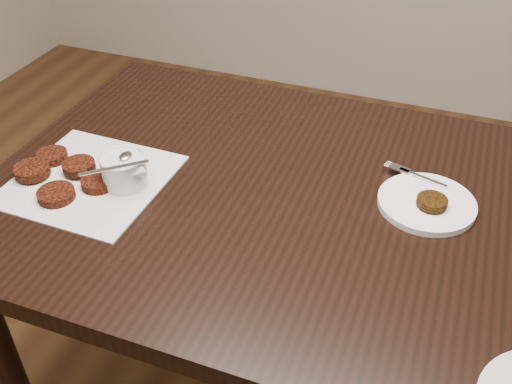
# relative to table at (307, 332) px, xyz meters

# --- Properties ---
(table) EXTENTS (1.26, 0.81, 0.75)m
(table) POSITION_rel_table_xyz_m (0.00, 0.00, 0.00)
(table) COLOR black
(table) RESTS_ON floor
(napkin) EXTENTS (0.29, 0.29, 0.00)m
(napkin) POSITION_rel_table_xyz_m (-0.43, -0.10, 0.38)
(napkin) COLOR white
(napkin) RESTS_ON table
(sauce_ramekin) EXTENTS (0.12, 0.12, 0.12)m
(sauce_ramekin) POSITION_rel_table_xyz_m (-0.36, -0.08, 0.44)
(sauce_ramekin) COLOR silver
(sauce_ramekin) RESTS_ON napkin
(patty_cluster) EXTENTS (0.23, 0.23, 0.02)m
(patty_cluster) POSITION_rel_table_xyz_m (-0.48, -0.10, 0.39)
(patty_cluster) COLOR #64210D
(patty_cluster) RESTS_ON napkin
(plate_with_patty) EXTENTS (0.22, 0.22, 0.03)m
(plate_with_patty) POSITION_rel_table_xyz_m (0.19, 0.06, 0.39)
(plate_with_patty) COLOR white
(plate_with_patty) RESTS_ON table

